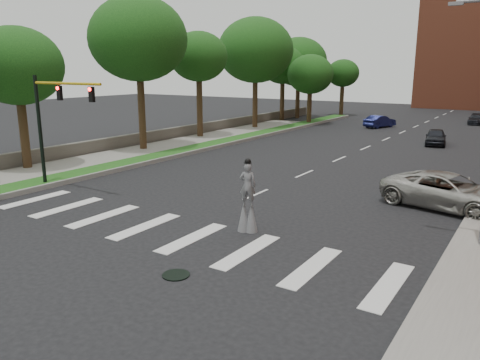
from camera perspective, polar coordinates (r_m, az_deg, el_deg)
ground_plane at (r=18.86m, az=-10.80°, el=-7.11°), size 160.00×160.00×0.00m
grass_median at (r=40.94m, az=-3.18°, el=4.39°), size 2.00×60.00×0.25m
median_curb at (r=40.34m, az=-1.97°, el=4.29°), size 0.20×60.00×0.28m
sidewalk_left at (r=35.73m, az=-16.65°, el=2.46°), size 4.00×60.00×0.18m
stone_wall at (r=45.81m, az=-7.30°, el=5.80°), size 0.50×56.00×1.10m
manhole at (r=15.60m, az=-7.81°, el=-11.40°), size 0.90×0.90×0.04m
traffic_signal at (r=27.22m, az=-21.92°, el=7.43°), size 5.30×0.23×6.20m
stilt_performer at (r=19.03m, az=0.94°, el=-2.74°), size 0.83×0.62×3.07m
suv_crossing at (r=24.34m, az=24.05°, el=-1.28°), size 6.59×4.12×1.70m
car_near at (r=44.70m, az=22.76°, el=4.88°), size 2.37×4.36×1.41m
car_mid at (r=55.93m, az=16.68°, el=6.86°), size 2.82×4.45×1.38m
car_far at (r=63.61m, az=26.83°, el=6.63°), size 1.97×4.24×1.20m
tree_1 at (r=33.40m, az=-25.55°, el=12.38°), size 5.78×5.78×9.17m
tree_2 at (r=38.71m, az=-12.30°, el=16.43°), size 7.68×7.68×12.06m
tree_3 at (r=45.29m, az=-5.07°, el=14.69°), size 5.44×5.44×9.96m
tree_4 at (r=52.47m, az=1.89°, el=15.51°), size 8.22×8.22×11.98m
tree_5 at (r=64.37m, az=7.16°, el=14.08°), size 7.53×7.53×10.61m
tree_6 at (r=57.29m, az=8.57°, el=12.60°), size 5.44×5.44×8.22m
tree_7 at (r=68.64m, az=12.44°, el=12.56°), size 4.48×4.48×7.84m
tree_8 at (r=60.44m, az=5.24°, el=13.75°), size 5.54×5.54×9.35m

